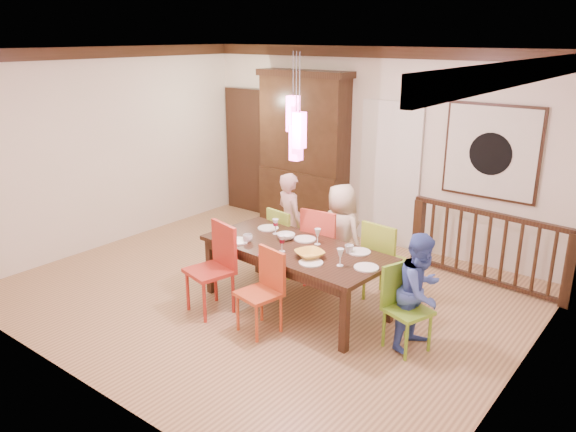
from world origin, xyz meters
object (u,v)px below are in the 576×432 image
Objects in this scene: dining_table at (296,253)px; chair_far_left at (289,236)px; person_far_left at (290,221)px; chair_end_right at (408,304)px; balustrade at (488,246)px; person_end_right at (420,292)px; china_hutch at (304,152)px; person_far_mid at (341,235)px.

chair_far_left is (-0.66, 0.73, -0.15)m from dining_table.
person_far_left is at bearing 135.14° from dining_table.
balustrade is (0.07, 2.09, -0.01)m from chair_end_right.
person_end_right is (2.19, -0.67, 0.09)m from chair_far_left.
person_far_left is at bearing 86.22° from chair_end_right.
balustrade is at bearing 17.14° from chair_end_right.
china_hutch is (-3.09, 2.43, 0.77)m from chair_end_right.
chair_end_right is 2.41m from person_far_left.
balustrade is 1.59× the size of person_far_left.
person_far_mid reaches higher than chair_far_left.
person_end_right is (0.06, 0.12, 0.11)m from chair_end_right.
chair_far_left is at bearing -59.56° from china_hutch.
person_far_mid is 1.67m from person_end_right.
china_hutch reaches higher than person_far_mid.
person_far_left is (-2.22, 0.94, 0.16)m from chair_end_right.
chair_far_left is 0.75m from person_far_mid.
chair_far_left reaches higher than dining_table.
balustrade is 1.88m from person_far_mid.
chair_end_right reaches higher than dining_table.
person_far_left is at bearing -49.69° from chair_far_left.
china_hutch is at bearing 60.01° from person_end_right.
dining_table is 2.94m from china_hutch.
person_end_right reaches higher than chair_far_left.
person_far_left reaches higher than chair_far_left.
chair_end_right is 2.09m from balustrade.
balustrade is at bearing -129.18° from person_far_mid.
china_hutch is 3.96m from person_end_right.
china_hutch is 2.35m from person_far_mid.
balustrade is 1.97m from person_end_right.
balustrade is at bearing -6.24° from china_hutch.
chair_end_right is 0.35× the size of china_hutch.
balustrade is 1.73× the size of person_end_right.
person_far_mid is (0.06, 0.86, -0.01)m from dining_table.
china_hutch reaches higher than chair_far_left.
person_far_left is (-0.09, 0.14, 0.15)m from chair_far_left.
china_hutch reaches higher than person_far_left.
china_hutch is at bearing 128.77° from dining_table.
person_end_right is (3.15, -2.31, -0.66)m from china_hutch.
chair_far_left is 0.68× the size of person_far_left.
dining_table is 1.73× the size of person_far_mid.
chair_end_right is 0.17m from person_end_right.
dining_table is 2.54m from balustrade.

